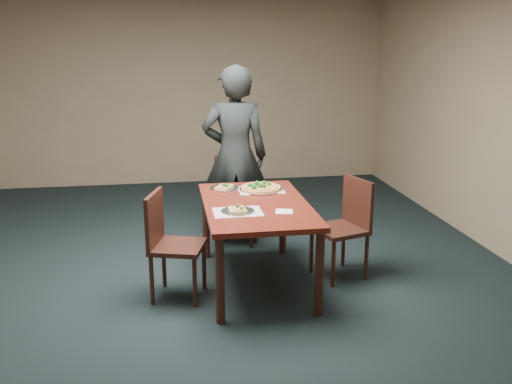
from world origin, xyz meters
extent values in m
plane|color=black|center=(0.00, 0.00, 0.00)|extent=(8.00, 8.00, 0.00)
plane|color=tan|center=(0.00, 4.00, 1.40)|extent=(6.00, 0.00, 6.00)
cube|color=#581811|center=(0.47, 0.15, 0.73)|extent=(0.90, 1.50, 0.04)
cylinder|color=black|center=(0.08, -0.54, 0.35)|extent=(0.07, 0.07, 0.70)
cylinder|color=black|center=(0.08, 0.84, 0.35)|extent=(0.07, 0.07, 0.70)
cylinder|color=black|center=(0.86, -0.54, 0.35)|extent=(0.07, 0.07, 0.70)
cylinder|color=black|center=(0.86, 0.84, 0.35)|extent=(0.07, 0.07, 0.70)
cube|color=black|center=(0.41, 1.23, 0.45)|extent=(0.47, 0.47, 0.04)
cylinder|color=black|center=(0.20, 1.08, 0.21)|extent=(0.04, 0.04, 0.43)
cylinder|color=black|center=(0.25, 1.43, 0.21)|extent=(0.04, 0.04, 0.43)
cylinder|color=black|center=(0.56, 1.03, 0.21)|extent=(0.04, 0.04, 0.43)
cylinder|color=black|center=(0.61, 1.38, 0.21)|extent=(0.04, 0.04, 0.43)
cube|color=black|center=(0.43, 1.42, 0.69)|extent=(0.42, 0.09, 0.44)
cube|color=black|center=(-0.23, -0.02, 0.45)|extent=(0.52, 0.52, 0.04)
cylinder|color=black|center=(-0.10, -0.24, 0.21)|extent=(0.04, 0.04, 0.43)
cylinder|color=black|center=(-0.45, -0.14, 0.21)|extent=(0.04, 0.04, 0.43)
cylinder|color=black|center=(0.00, 0.11, 0.21)|extent=(0.04, 0.04, 0.43)
cylinder|color=black|center=(-0.35, 0.21, 0.21)|extent=(0.04, 0.04, 0.43)
cube|color=black|center=(-0.41, 0.04, 0.69)|extent=(0.15, 0.41, 0.44)
cube|color=black|center=(1.24, 0.18, 0.45)|extent=(0.53, 0.53, 0.04)
cylinder|color=black|center=(1.02, 0.30, 0.21)|extent=(0.04, 0.04, 0.43)
cylinder|color=black|center=(1.36, 0.41, 0.21)|extent=(0.04, 0.04, 0.43)
cylinder|color=black|center=(1.12, -0.04, 0.21)|extent=(0.04, 0.04, 0.43)
cylinder|color=black|center=(1.47, 0.07, 0.21)|extent=(0.04, 0.04, 0.43)
cube|color=black|center=(1.42, 0.24, 0.69)|extent=(0.16, 0.41, 0.44)
imported|color=black|center=(0.43, 1.28, 0.94)|extent=(0.73, 0.52, 1.88)
cube|color=white|center=(0.58, 0.57, 0.75)|extent=(0.42, 0.32, 0.00)
cube|color=white|center=(0.27, -0.08, 0.75)|extent=(0.40, 0.30, 0.00)
cylinder|color=silver|center=(0.58, 0.57, 0.76)|extent=(0.41, 0.41, 0.01)
cylinder|color=tan|center=(0.58, 0.57, 0.77)|extent=(0.37, 0.37, 0.02)
cylinder|color=#E4D377|center=(0.58, 0.57, 0.79)|extent=(0.33, 0.33, 0.01)
sphere|color=#164819|center=(0.62, 0.64, 0.80)|extent=(0.04, 0.04, 0.04)
sphere|color=#164819|center=(0.66, 0.58, 0.80)|extent=(0.04, 0.04, 0.04)
sphere|color=#164819|center=(0.51, 0.49, 0.80)|extent=(0.03, 0.03, 0.03)
sphere|color=#164819|center=(0.60, 0.51, 0.80)|extent=(0.04, 0.04, 0.04)
sphere|color=#164819|center=(0.57, 0.59, 0.80)|extent=(0.03, 0.03, 0.03)
sphere|color=#164819|center=(0.60, 0.60, 0.80)|extent=(0.03, 0.03, 0.03)
sphere|color=#164819|center=(0.55, 0.64, 0.80)|extent=(0.04, 0.04, 0.04)
sphere|color=#164819|center=(0.50, 0.54, 0.80)|extent=(0.04, 0.04, 0.04)
sphere|color=#164819|center=(0.49, 0.47, 0.80)|extent=(0.04, 0.04, 0.04)
sphere|color=#164819|center=(0.56, 0.52, 0.80)|extent=(0.04, 0.04, 0.04)
sphere|color=#164819|center=(0.53, 0.60, 0.80)|extent=(0.04, 0.04, 0.04)
sphere|color=#164819|center=(0.51, 0.50, 0.81)|extent=(0.04, 0.04, 0.04)
sphere|color=#164819|center=(0.47, 0.56, 0.80)|extent=(0.04, 0.04, 0.04)
cylinder|color=silver|center=(0.27, -0.08, 0.76)|extent=(0.28, 0.28, 0.01)
cube|color=tan|center=(0.27, -0.08, 0.77)|extent=(0.14, 0.18, 0.02)
cube|color=#E4D377|center=(0.27, -0.08, 0.78)|extent=(0.11, 0.15, 0.01)
sphere|color=#164819|center=(0.28, -0.06, 0.79)|extent=(0.03, 0.03, 0.03)
sphere|color=#164819|center=(0.30, -0.11, 0.79)|extent=(0.03, 0.03, 0.03)
cylinder|color=silver|center=(0.25, 0.68, 0.76)|extent=(0.28, 0.28, 0.01)
cube|color=tan|center=(0.25, 0.68, 0.77)|extent=(0.20, 0.21, 0.02)
cube|color=#E4D377|center=(0.25, 0.68, 0.78)|extent=(0.16, 0.17, 0.01)
sphere|color=#164819|center=(0.24, 0.66, 0.79)|extent=(0.03, 0.03, 0.03)
sphere|color=#164819|center=(0.27, 0.63, 0.79)|extent=(0.03, 0.03, 0.03)
cube|color=white|center=(0.65, -0.14, 0.75)|extent=(0.17, 0.17, 0.01)
camera|label=1|loc=(-0.30, -4.53, 2.14)|focal=40.00mm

